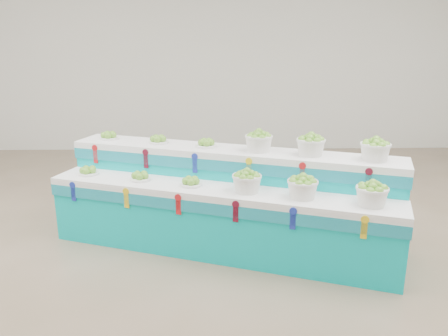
{
  "coord_description": "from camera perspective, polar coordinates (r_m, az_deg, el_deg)",
  "views": [
    {
      "loc": [
        0.11,
        -3.74,
        2.16
      ],
      "look_at": [
        0.21,
        0.66,
        0.87
      ],
      "focal_mm": 35.56,
      "sensor_mm": 36.0,
      "label": 1
    }
  ],
  "objects": [
    {
      "name": "basket_lower_right",
      "position": [
        4.18,
        18.48,
        -3.15
      ],
      "size": [
        0.37,
        0.37,
        0.22
      ],
      "primitive_type": null,
      "rotation": [
        0.0,
        0.0,
        -0.34
      ],
      "color": "silver",
      "rests_on": "display_stand"
    },
    {
      "name": "plate_lower_mid",
      "position": [
        4.75,
        -10.72,
        -0.97
      ],
      "size": [
        0.29,
        0.29,
        0.1
      ],
      "primitive_type": "cylinder",
      "rotation": [
        0.0,
        0.0,
        -0.34
      ],
      "color": "white",
      "rests_on": "display_stand"
    },
    {
      "name": "display_stand",
      "position": [
        4.7,
        -0.0,
        -4.21
      ],
      "size": [
        3.75,
        2.1,
        1.02
      ],
      "primitive_type": null,
      "rotation": [
        0.0,
        0.0,
        -0.34
      ],
      "color": "#03B9BC",
      "rests_on": "ground"
    },
    {
      "name": "back_wall",
      "position": [
        8.74,
        -2.08,
        15.29
      ],
      "size": [
        10.0,
        0.0,
        10.0
      ],
      "primitive_type": "plane",
      "rotation": [
        1.57,
        0.0,
        0.0
      ],
      "color": "silver",
      "rests_on": "ground"
    },
    {
      "name": "plate_upper_mid",
      "position": [
        5.06,
        -8.46,
        3.72
      ],
      "size": [
        0.29,
        0.29,
        0.1
      ],
      "primitive_type": "cylinder",
      "rotation": [
        0.0,
        0.0,
        -0.34
      ],
      "color": "white",
      "rests_on": "display_stand"
    },
    {
      "name": "basket_lower_mid",
      "position": [
        4.21,
        10.06,
        -2.38
      ],
      "size": [
        0.37,
        0.37,
        0.22
      ],
      "primitive_type": null,
      "rotation": [
        0.0,
        0.0,
        -0.34
      ],
      "color": "silver",
      "rests_on": "display_stand"
    },
    {
      "name": "plate_lower_right",
      "position": [
        4.51,
        -4.27,
        -1.67
      ],
      "size": [
        0.29,
        0.29,
        0.1
      ],
      "primitive_type": "cylinder",
      "rotation": [
        0.0,
        0.0,
        -0.34
      ],
      "color": "white",
      "rests_on": "display_stand"
    },
    {
      "name": "basket_upper_right",
      "position": [
        4.53,
        18.87,
        2.26
      ],
      "size": [
        0.37,
        0.37,
        0.22
      ],
      "primitive_type": null,
      "rotation": [
        0.0,
        0.0,
        -0.34
      ],
      "color": "silver",
      "rests_on": "display_stand"
    },
    {
      "name": "plate_upper_right",
      "position": [
        4.83,
        -2.32,
        3.29
      ],
      "size": [
        0.29,
        0.29,
        0.1
      ],
      "primitive_type": "cylinder",
      "rotation": [
        0.0,
        0.0,
        -0.34
      ],
      "color": "white",
      "rests_on": "display_stand"
    },
    {
      "name": "basket_lower_left",
      "position": [
        4.31,
        2.96,
        -1.69
      ],
      "size": [
        0.37,
        0.37,
        0.22
      ],
      "primitive_type": null,
      "rotation": [
        0.0,
        0.0,
        -0.34
      ],
      "color": "silver",
      "rests_on": "display_stand"
    },
    {
      "name": "plate_upper_left",
      "position": [
        5.37,
        -14.59,
        4.11
      ],
      "size": [
        0.29,
        0.29,
        0.1
      ],
      "primitive_type": "cylinder",
      "rotation": [
        0.0,
        0.0,
        -0.34
      ],
      "color": "white",
      "rests_on": "display_stand"
    },
    {
      "name": "basket_upper_mid",
      "position": [
        4.56,
        11.1,
        2.94
      ],
      "size": [
        0.37,
        0.37,
        0.22
      ],
      "primitive_type": null,
      "rotation": [
        0.0,
        0.0,
        -0.34
      ],
      "color": "silver",
      "rests_on": "display_stand"
    },
    {
      "name": "plate_lower_left",
      "position": [
        5.08,
        -17.06,
        -0.27
      ],
      "size": [
        0.29,
        0.29,
        0.1
      ],
      "primitive_type": "cylinder",
      "rotation": [
        0.0,
        0.0,
        -0.34
      ],
      "color": "white",
      "rests_on": "display_stand"
    },
    {
      "name": "basket_upper_left",
      "position": [
        4.65,
        4.49,
        3.46
      ],
      "size": [
        0.37,
        0.37,
        0.22
      ],
      "primitive_type": null,
      "rotation": [
        0.0,
        0.0,
        -0.34
      ],
      "color": "silver",
      "rests_on": "display_stand"
    },
    {
      "name": "ground",
      "position": [
        4.32,
        -2.67,
        -13.67
      ],
      "size": [
        10.0,
        10.0,
        0.0
      ],
      "primitive_type": "plane",
      "color": "brown",
      "rests_on": "ground"
    }
  ]
}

